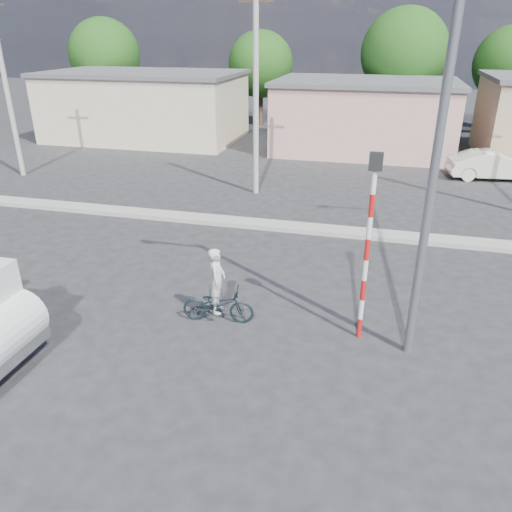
% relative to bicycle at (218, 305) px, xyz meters
% --- Properties ---
extents(ground_plane, '(120.00, 120.00, 0.00)m').
position_rel_bicycle_xyz_m(ground_plane, '(0.22, -1.35, -0.46)').
color(ground_plane, '#27272A').
rests_on(ground_plane, ground).
extents(median, '(40.00, 0.80, 0.16)m').
position_rel_bicycle_xyz_m(median, '(0.22, 6.65, -0.38)').
color(median, '#99968E').
rests_on(median, ground).
extents(bicycle, '(1.82, 0.84, 0.92)m').
position_rel_bicycle_xyz_m(bicycle, '(0.00, 0.00, 0.00)').
color(bicycle, black).
rests_on(bicycle, ground).
extents(cyclist, '(0.47, 0.65, 1.66)m').
position_rel_bicycle_xyz_m(cyclist, '(0.00, 0.00, 0.37)').
color(cyclist, silver).
rests_on(cyclist, ground).
extents(car_cream, '(4.26, 2.03, 1.35)m').
position_rel_bicycle_xyz_m(car_cream, '(8.68, 15.68, 0.21)').
color(car_cream, '#EAEBCD').
rests_on(car_cream, ground).
extents(traffic_pole, '(0.28, 0.18, 4.36)m').
position_rel_bicycle_xyz_m(traffic_pole, '(3.42, 0.15, 2.13)').
color(traffic_pole, red).
rests_on(traffic_pole, ground).
extents(streetlight, '(2.34, 0.22, 9.00)m').
position_rel_bicycle_xyz_m(streetlight, '(4.35, -0.15, 4.50)').
color(streetlight, slate).
rests_on(streetlight, ground).
extents(building_row, '(37.80, 7.30, 4.44)m').
position_rel_bicycle_xyz_m(building_row, '(1.31, 20.65, 1.67)').
color(building_row, beige).
rests_on(building_row, ground).
extents(tree_row, '(51.24, 7.43, 8.42)m').
position_rel_bicycle_xyz_m(tree_row, '(7.66, 27.18, 4.50)').
color(tree_row, '#38281E').
rests_on(tree_row, ground).
extents(utility_poles, '(35.40, 0.24, 8.00)m').
position_rel_bicycle_xyz_m(utility_poles, '(3.47, 10.65, 3.61)').
color(utility_poles, '#99968E').
rests_on(utility_poles, ground).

